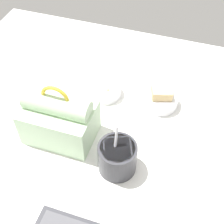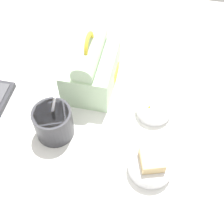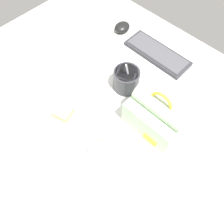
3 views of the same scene
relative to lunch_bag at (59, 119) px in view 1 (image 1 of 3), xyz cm
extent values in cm
cube|color=white|center=(-18.58, -4.71, -8.16)|extent=(140.00, 110.00, 2.00)
cube|color=#B7D6AD|center=(-0.01, 0.01, -1.52)|extent=(20.11, 14.00, 11.28)
cylinder|color=#B7D6AD|center=(-0.01, 0.01, 5.83)|extent=(19.11, 6.21, 6.21)
cube|color=yellow|center=(3.51, -7.09, -4.06)|extent=(5.63, 0.30, 3.39)
torus|color=yellow|center=(-0.01, 0.01, 8.62)|extent=(8.04, 1.00, 8.04)
cylinder|color=#333338|center=(-19.30, 5.76, -2.56)|extent=(10.50, 10.50, 9.19)
cylinder|color=#C6892D|center=(-19.30, 5.76, 1.73)|extent=(9.24, 9.24, 0.60)
cylinder|color=silver|center=(-18.51, 5.24, 3.03)|extent=(0.70, 3.24, 10.43)
cylinder|color=silver|center=(-25.39, -21.62, -5.15)|extent=(11.43, 11.43, 4.02)
cube|color=tan|center=(-25.39, -21.62, -2.94)|extent=(7.74, 7.37, 5.63)
cylinder|color=silver|center=(-7.04, -20.26, -5.31)|extent=(10.21, 10.21, 3.71)
ellipsoid|color=white|center=(-5.51, -21.03, -4.23)|extent=(2.78, 2.78, 3.27)
cone|color=#EFBC47|center=(-8.32, -18.83, -4.29)|extent=(4.61, 4.61, 3.15)
sphere|color=black|center=(-6.71, -23.36, -5.25)|extent=(1.23, 1.23, 1.23)
sphere|color=black|center=(-6.29, -22.77, -5.25)|extent=(1.23, 1.23, 1.23)
sphere|color=black|center=(-6.23, -22.04, -5.25)|extent=(1.23, 1.23, 1.23)
sphere|color=black|center=(-6.57, -21.39, -5.25)|extent=(1.23, 1.23, 1.23)
camera|label=1|loc=(-32.50, 50.33, 67.76)|focal=50.00mm
camera|label=2|loc=(-61.72, -19.05, 67.32)|focal=50.00mm
camera|label=3|loc=(14.05, -36.92, 67.07)|focal=35.00mm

